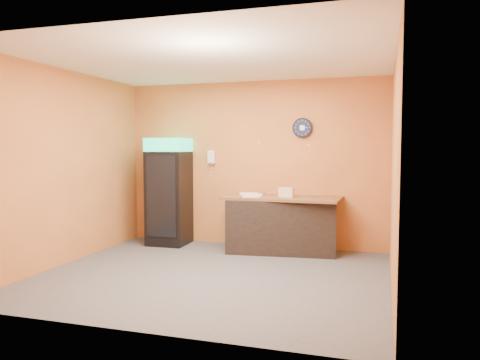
% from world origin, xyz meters
% --- Properties ---
extents(floor, '(4.50, 4.50, 0.00)m').
position_xyz_m(floor, '(0.00, 0.00, 0.00)').
color(floor, '#47474C').
rests_on(floor, ground).
extents(back_wall, '(4.50, 0.02, 2.80)m').
position_xyz_m(back_wall, '(0.00, 2.00, 1.40)').
color(back_wall, '#D37B3B').
rests_on(back_wall, floor).
extents(left_wall, '(0.02, 4.00, 2.80)m').
position_xyz_m(left_wall, '(-2.25, 0.00, 1.40)').
color(left_wall, '#D37B3B').
rests_on(left_wall, floor).
extents(right_wall, '(0.02, 4.00, 2.80)m').
position_xyz_m(right_wall, '(2.25, 0.00, 1.40)').
color(right_wall, '#D37B3B').
rests_on(right_wall, floor).
extents(ceiling, '(4.50, 4.00, 0.02)m').
position_xyz_m(ceiling, '(0.00, 0.00, 2.80)').
color(ceiling, white).
rests_on(ceiling, back_wall).
extents(beverage_cooler, '(0.67, 0.68, 1.84)m').
position_xyz_m(beverage_cooler, '(-1.42, 1.61, 0.90)').
color(beverage_cooler, black).
rests_on(beverage_cooler, floor).
extents(prep_counter, '(1.78, 0.95, 0.85)m').
position_xyz_m(prep_counter, '(0.59, 1.62, 0.43)').
color(prep_counter, black).
rests_on(prep_counter, floor).
extents(wall_clock, '(0.33, 0.06, 0.33)m').
position_xyz_m(wall_clock, '(0.85, 1.97, 2.00)').
color(wall_clock, black).
rests_on(wall_clock, back_wall).
extents(wall_phone, '(0.12, 0.11, 0.23)m').
position_xyz_m(wall_phone, '(-0.74, 1.95, 1.51)').
color(wall_phone, white).
rests_on(wall_phone, back_wall).
extents(butcher_paper, '(1.88, 0.90, 0.04)m').
position_xyz_m(butcher_paper, '(0.59, 1.62, 0.87)').
color(butcher_paper, brown).
rests_on(butcher_paper, prep_counter).
extents(sub_roll_stack, '(0.26, 0.15, 0.16)m').
position_xyz_m(sub_roll_stack, '(0.68, 1.52, 0.97)').
color(sub_roll_stack, beige).
rests_on(sub_roll_stack, butcher_paper).
extents(wrapped_sandwich_left, '(0.27, 0.13, 0.04)m').
position_xyz_m(wrapped_sandwich_left, '(0.15, 1.55, 0.91)').
color(wrapped_sandwich_left, white).
rests_on(wrapped_sandwich_left, butcher_paper).
extents(wrapped_sandwich_mid, '(0.28, 0.17, 0.04)m').
position_xyz_m(wrapped_sandwich_mid, '(0.14, 1.36, 0.91)').
color(wrapped_sandwich_mid, white).
rests_on(wrapped_sandwich_mid, butcher_paper).
extents(wrapped_sandwich_right, '(0.30, 0.13, 0.04)m').
position_xyz_m(wrapped_sandwich_right, '(0.03, 1.67, 0.92)').
color(wrapped_sandwich_right, white).
rests_on(wrapped_sandwich_right, butcher_paper).
extents(kitchen_tool, '(0.06, 0.06, 0.06)m').
position_xyz_m(kitchen_tool, '(0.24, 1.80, 0.92)').
color(kitchen_tool, silver).
rests_on(kitchen_tool, butcher_paper).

